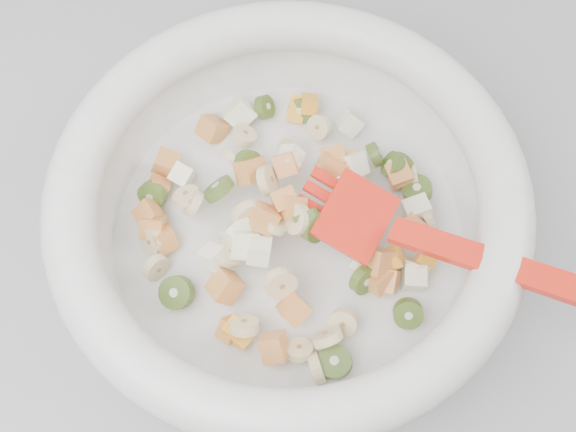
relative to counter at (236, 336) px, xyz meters
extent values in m
cube|color=gray|center=(0.00, 0.00, 0.00)|extent=(2.00, 0.60, 0.90)
cylinder|color=white|center=(0.06, -0.06, 0.46)|extent=(0.32, 0.32, 0.02)
torus|color=white|center=(0.06, -0.06, 0.53)|extent=(0.39, 0.39, 0.04)
cylinder|color=beige|center=(-0.05, -0.04, 0.48)|extent=(0.02, 0.03, 0.03)
cylinder|color=beige|center=(0.01, -0.08, 0.50)|extent=(0.03, 0.03, 0.03)
cylinder|color=beige|center=(0.10, -0.07, 0.51)|extent=(0.03, 0.02, 0.04)
cylinder|color=beige|center=(0.06, -0.03, 0.50)|extent=(0.02, 0.04, 0.04)
cylinder|color=beige|center=(-0.05, -0.07, 0.48)|extent=(0.03, 0.02, 0.03)
cylinder|color=beige|center=(0.03, -0.06, 0.51)|extent=(0.04, 0.02, 0.03)
cylinder|color=beige|center=(0.18, -0.04, 0.48)|extent=(0.02, 0.03, 0.03)
cylinder|color=beige|center=(0.18, -0.09, 0.48)|extent=(0.02, 0.03, 0.03)
cylinder|color=beige|center=(0.05, 0.03, 0.48)|extent=(0.03, 0.03, 0.02)
cylinder|color=beige|center=(0.08, 0.01, 0.49)|extent=(0.03, 0.03, 0.02)
cylinder|color=beige|center=(0.04, -0.12, 0.50)|extent=(0.04, 0.03, 0.04)
cylinder|color=beige|center=(-0.01, -0.01, 0.49)|extent=(0.03, 0.03, 0.02)
cylinder|color=beige|center=(0.03, 0.01, 0.49)|extent=(0.03, 0.03, 0.03)
cylinder|color=beige|center=(0.05, -0.07, 0.51)|extent=(0.03, 0.03, 0.02)
cylinder|color=beige|center=(0.04, -0.17, 0.48)|extent=(0.03, 0.03, 0.02)
cylinder|color=beige|center=(0.01, -0.14, 0.49)|extent=(0.03, 0.02, 0.03)
cylinder|color=beige|center=(0.07, -0.07, 0.52)|extent=(0.02, 0.03, 0.03)
cylinder|color=beige|center=(0.08, -0.15, 0.48)|extent=(0.03, 0.03, 0.03)
cylinder|color=beige|center=(0.12, 0.02, 0.49)|extent=(0.02, 0.03, 0.03)
cylinder|color=beige|center=(0.05, -0.18, 0.47)|extent=(0.02, 0.04, 0.04)
cylinder|color=beige|center=(0.07, -0.16, 0.49)|extent=(0.03, 0.02, 0.03)
cylinder|color=beige|center=(0.08, -0.01, 0.50)|extent=(0.03, 0.02, 0.03)
cylinder|color=beige|center=(-0.01, -0.03, 0.50)|extent=(0.03, 0.03, 0.03)
cylinder|color=beige|center=(0.16, -0.12, 0.48)|extent=(0.03, 0.03, 0.03)
cube|color=#EA954A|center=(0.12, -0.13, 0.49)|extent=(0.03, 0.03, 0.02)
cube|color=#EA954A|center=(0.07, -0.06, 0.52)|extent=(0.03, 0.03, 0.03)
cube|color=#EA954A|center=(0.13, -0.13, 0.48)|extent=(0.03, 0.03, 0.03)
cube|color=#EA954A|center=(0.04, -0.06, 0.52)|extent=(0.03, 0.03, 0.03)
cube|color=#EA954A|center=(0.04, -0.01, 0.50)|extent=(0.03, 0.03, 0.03)
cube|color=#EA954A|center=(-0.01, -0.14, 0.48)|extent=(0.03, 0.03, 0.03)
cube|color=#EA954A|center=(0.06, -0.05, 0.52)|extent=(0.02, 0.02, 0.03)
cube|color=#EA954A|center=(-0.05, -0.03, 0.48)|extent=(0.03, 0.03, 0.03)
cube|color=#EA954A|center=(-0.04, -0.04, 0.48)|extent=(0.02, 0.03, 0.03)
cube|color=#EA954A|center=(-0.02, 0.03, 0.48)|extent=(0.03, 0.03, 0.03)
cube|color=#EA954A|center=(0.11, -0.02, 0.50)|extent=(0.03, 0.04, 0.04)
cube|color=#EA954A|center=(0.08, -0.01, 0.50)|extent=(0.03, 0.03, 0.03)
cube|color=#EA954A|center=(-0.05, -0.02, 0.48)|extent=(0.03, 0.03, 0.02)
cube|color=#EA954A|center=(-0.04, 0.01, 0.48)|extent=(0.03, 0.03, 0.03)
cube|color=#EA954A|center=(0.05, -0.14, 0.49)|extent=(0.03, 0.03, 0.03)
cube|color=#EA954A|center=(0.17, -0.04, 0.48)|extent=(0.02, 0.02, 0.03)
cube|color=#EA954A|center=(0.02, 0.06, 0.48)|extent=(0.03, 0.03, 0.03)
cube|color=#EA954A|center=(0.16, -0.09, 0.48)|extent=(0.02, 0.03, 0.02)
cube|color=#EA954A|center=(0.00, -0.10, 0.49)|extent=(0.03, 0.03, 0.03)
cube|color=#EA954A|center=(0.02, -0.16, 0.49)|extent=(0.02, 0.03, 0.03)
cube|color=#EA954A|center=(0.12, -0.02, 0.49)|extent=(0.03, 0.02, 0.03)
cube|color=#EA954A|center=(0.17, -0.04, 0.48)|extent=(0.02, 0.02, 0.02)
cube|color=#EA954A|center=(0.12, -0.12, 0.49)|extent=(0.03, 0.03, 0.04)
cylinder|color=#7BAB39|center=(-0.04, -0.09, 0.48)|extent=(0.04, 0.04, 0.03)
cylinder|color=#7BAB39|center=(-0.04, 0.00, 0.48)|extent=(0.03, 0.03, 0.03)
cylinder|color=#7BAB39|center=(0.16, -0.02, 0.48)|extent=(0.02, 0.03, 0.03)
cylinder|color=#7BAB39|center=(0.18, -0.06, 0.48)|extent=(0.03, 0.03, 0.02)
cylinder|color=#7BAB39|center=(0.11, -0.13, 0.49)|extent=(0.03, 0.03, 0.03)
cylinder|color=#7BAB39|center=(0.11, 0.05, 0.48)|extent=(0.03, 0.03, 0.03)
cylinder|color=#7BAB39|center=(0.17, -0.03, 0.48)|extent=(0.03, 0.04, 0.04)
cylinder|color=#7BAB39|center=(0.07, -0.18, 0.48)|extent=(0.03, 0.03, 0.02)
cylinder|color=#7BAB39|center=(0.17, -0.03, 0.49)|extent=(0.02, 0.03, 0.03)
cylinder|color=#7BAB39|center=(0.07, -0.07, 0.52)|extent=(0.03, 0.02, 0.03)
cylinder|color=#7BAB39|center=(0.01, -0.02, 0.50)|extent=(0.04, 0.03, 0.03)
cylinder|color=#7BAB39|center=(0.08, -0.08, 0.51)|extent=(0.04, 0.03, 0.03)
cylinder|color=#7BAB39|center=(0.08, 0.06, 0.48)|extent=(0.02, 0.03, 0.03)
cylinder|color=#7BAB39|center=(0.04, 0.00, 0.50)|extent=(0.03, 0.03, 0.03)
cylinder|color=#7BAB39|center=(0.13, -0.16, 0.48)|extent=(0.03, 0.03, 0.03)
cube|color=white|center=(0.15, -0.13, 0.48)|extent=(0.02, 0.03, 0.02)
cube|color=white|center=(0.02, -0.07, 0.50)|extent=(0.03, 0.04, 0.03)
cube|color=white|center=(0.13, -0.03, 0.49)|extent=(0.03, 0.03, 0.04)
cube|color=white|center=(0.08, -0.01, 0.50)|extent=(0.03, 0.03, 0.02)
cube|color=white|center=(-0.01, 0.01, 0.48)|extent=(0.03, 0.03, 0.02)
cube|color=white|center=(0.05, 0.06, 0.48)|extent=(0.03, 0.03, 0.04)
cube|color=white|center=(0.11, -0.11, 0.49)|extent=(0.03, 0.03, 0.03)
cube|color=white|center=(-0.01, -0.08, 0.50)|extent=(0.02, 0.03, 0.02)
cube|color=white|center=(0.03, -0.09, 0.51)|extent=(0.03, 0.03, 0.02)
cube|color=white|center=(0.12, -0.09, 0.50)|extent=(0.03, 0.03, 0.03)
cube|color=white|center=(0.02, -0.07, 0.50)|extent=(0.03, 0.04, 0.04)
cube|color=white|center=(0.17, -0.08, 0.48)|extent=(0.03, 0.02, 0.03)
cube|color=white|center=(0.15, 0.02, 0.48)|extent=(0.03, 0.03, 0.03)
cube|color=white|center=(0.12, -0.05, 0.50)|extent=(0.02, 0.02, 0.03)
cube|color=yellow|center=(0.10, 0.06, 0.47)|extent=(0.03, 0.03, 0.03)
cube|color=yellow|center=(0.13, -0.02, 0.49)|extent=(0.03, 0.03, 0.02)
cube|color=yellow|center=(0.14, -0.12, 0.49)|extent=(0.02, 0.02, 0.03)
cube|color=yellow|center=(0.12, 0.05, 0.48)|extent=(0.02, 0.03, 0.02)
cube|color=yellow|center=(0.00, -0.14, 0.48)|extent=(0.03, 0.03, 0.02)
cube|color=yellow|center=(0.17, -0.12, 0.48)|extent=(0.03, 0.03, 0.02)
cube|color=red|center=(0.11, -0.08, 0.52)|extent=(0.08, 0.08, 0.02)
cube|color=red|center=(0.10, -0.04, 0.51)|extent=(0.03, 0.03, 0.01)
cube|color=red|center=(0.09, -0.05, 0.51)|extent=(0.03, 0.03, 0.01)
cube|color=red|center=(0.08, -0.06, 0.51)|extent=(0.03, 0.03, 0.01)
cube|color=red|center=(0.07, -0.07, 0.51)|extent=(0.03, 0.03, 0.01)
cube|color=red|center=(0.20, -0.17, 0.55)|extent=(0.15, 0.14, 0.05)
camera|label=1|loc=(-0.01, -0.31, 1.04)|focal=45.00mm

